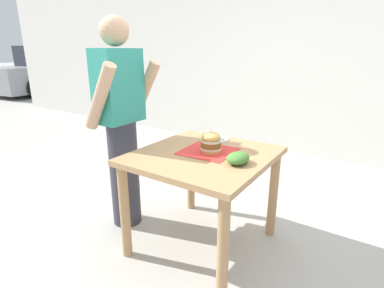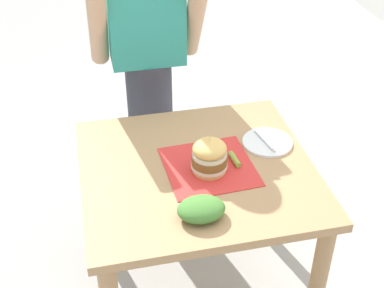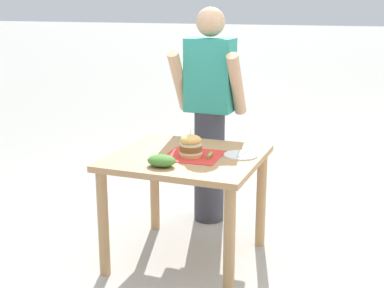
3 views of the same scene
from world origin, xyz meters
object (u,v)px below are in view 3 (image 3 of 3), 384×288
Objects in this scene: pickle_spear at (209,155)px; side_salad at (161,161)px; diner_across_table at (210,113)px; sandwich at (191,146)px; patio_table at (187,173)px; side_plate_with_forks at (241,155)px.

pickle_spear is 0.52× the size of side_salad.
diner_across_table is (-0.04, 1.01, 0.10)m from side_salad.
diner_across_table reaches higher than sandwich.
side_plate_with_forks is (0.34, 0.10, 0.13)m from patio_table.
side_salad reaches higher than pickle_spear.
patio_table is at bearing -163.57° from side_plate_with_forks.
side_plate_with_forks is (0.18, 0.10, -0.01)m from pickle_spear.
diner_across_table is at bearing 99.90° from sandwich.
side_plate_with_forks reaches higher than patio_table.
patio_table is 4.36× the size of side_plate_with_forks.
side_salad reaches higher than side_plate_with_forks.
sandwich reaches higher than side_salad.
side_salad is at bearing -110.22° from sandwich.
sandwich is 0.14m from pickle_spear.
patio_table is at bearing 178.40° from pickle_spear.
diner_across_table is (-0.43, 0.62, 0.13)m from side_plate_with_forks.
side_plate_with_forks is at bearing -55.36° from diner_across_table.
side_salad is at bearing -100.23° from patio_table.
pickle_spear is at bearing -71.00° from diner_across_table.
side_salad is at bearing -87.87° from diner_across_table.
side_plate_with_forks is at bearing 30.28° from pickle_spear.
side_plate_with_forks is at bearing 44.78° from side_salad.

